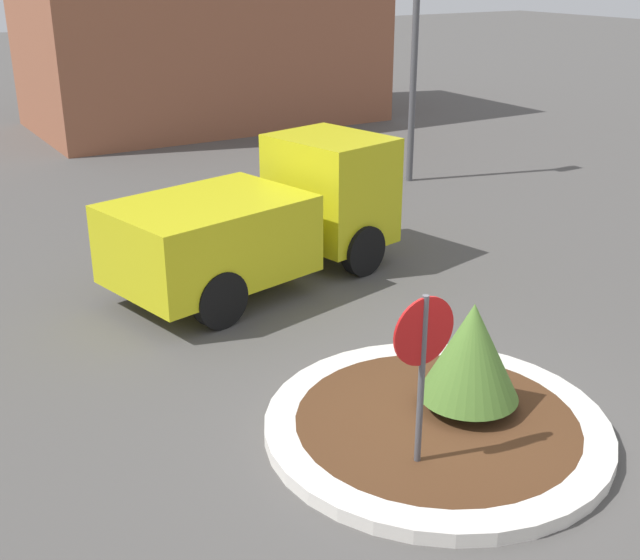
% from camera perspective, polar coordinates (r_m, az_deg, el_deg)
% --- Properties ---
extents(ground_plane, '(120.00, 120.00, 0.00)m').
position_cam_1_polar(ground_plane, '(9.65, 8.23, -10.63)').
color(ground_plane, '#514F4C').
extents(traffic_island, '(4.02, 4.02, 0.17)m').
position_cam_1_polar(traffic_island, '(9.61, 8.26, -10.21)').
color(traffic_island, silver).
rests_on(traffic_island, ground_plane).
extents(stop_sign, '(0.74, 0.07, 2.08)m').
position_cam_1_polar(stop_sign, '(8.19, 7.32, -5.21)').
color(stop_sign, '#4C4C51').
rests_on(stop_sign, ground_plane).
extents(island_shrub, '(1.19, 1.19, 1.35)m').
position_cam_1_polar(island_shrub, '(9.50, 10.72, -4.96)').
color(island_shrub, brown).
rests_on(island_shrub, traffic_island).
extents(utility_truck, '(5.34, 3.10, 2.27)m').
position_cam_1_polar(utility_truck, '(13.47, -3.95, 4.46)').
color(utility_truck, gold).
rests_on(utility_truck, ground_plane).
extents(storefront_building, '(11.04, 6.07, 7.51)m').
position_cam_1_polar(storefront_building, '(27.57, -8.40, 18.77)').
color(storefront_building, '#93563D').
rests_on(storefront_building, ground_plane).
extents(light_pole, '(0.70, 0.30, 5.72)m').
position_cam_1_polar(light_pole, '(19.72, 6.77, 16.64)').
color(light_pole, '#4C4C51').
rests_on(light_pole, ground_plane).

